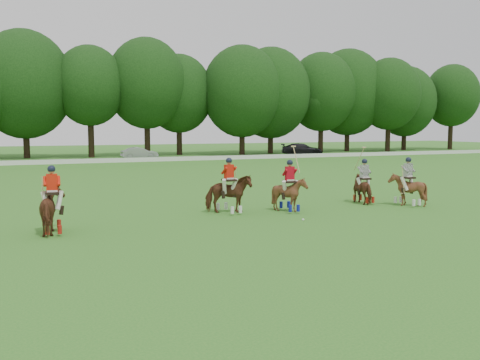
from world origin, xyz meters
name	(u,v)px	position (x,y,z in m)	size (l,w,h in m)	color
ground	(288,232)	(0.00, 0.00, 0.00)	(180.00, 180.00, 0.00)	#2A7321
tree_line	(92,86)	(0.26, 48.05, 8.23)	(117.98, 14.32, 14.75)	black
boundary_rail	(106,161)	(0.00, 38.00, 0.22)	(120.00, 0.10, 0.44)	white
car_mid	(139,153)	(4.36, 42.50, 0.65)	(1.38, 3.96, 1.31)	#9B9BA0
car_right	(302,149)	(24.85, 42.50, 0.75)	(2.09, 5.14, 1.49)	black
polo_red_a	(53,209)	(-7.37, 2.92, 0.83)	(1.18, 1.92, 2.30)	#4F2C15
polo_red_b	(229,193)	(-0.34, 4.50, 0.83)	(1.77, 1.58, 2.31)	#4F2C15
polo_red_c	(290,193)	(2.17, 3.89, 0.78)	(1.34, 1.47, 2.74)	#4F2C15
polo_stripe_a	(364,188)	(6.55, 4.68, 0.74)	(0.99, 1.61, 2.63)	#4F2C15
polo_stripe_b	(408,189)	(7.89, 3.24, 0.78)	(1.36, 1.49, 2.21)	#4F2C15
polo_ball	(303,220)	(1.59, 1.71, 0.04)	(0.09, 0.09, 0.09)	white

